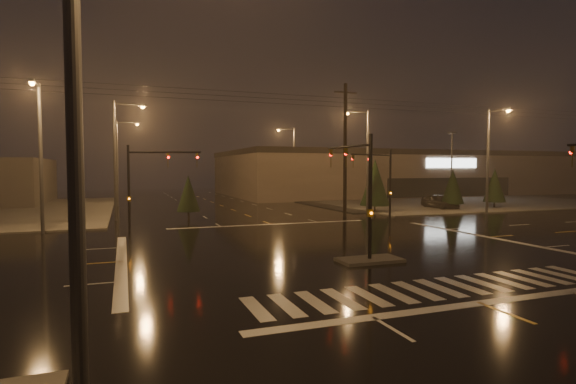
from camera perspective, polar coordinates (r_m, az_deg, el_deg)
name	(u,v)px	position (r m, az deg, el deg)	size (l,w,h in m)	color
ground	(332,247)	(25.21, 5.67, -7.03)	(140.00, 140.00, 0.00)	black
sidewalk_ne	(432,199)	(66.52, 17.77, -0.87)	(36.00, 36.00, 0.12)	#45433E
median_island	(370,260)	(21.73, 10.32, -8.48)	(3.00, 1.60, 0.15)	#45433E
crosswalk	(440,288)	(17.73, 18.70, -11.45)	(15.00, 2.60, 0.01)	beige
stop_bar_near	(480,303)	(16.28, 23.24, -12.84)	(16.00, 0.50, 0.01)	beige
stop_bar_far	(271,224)	(35.33, -2.14, -4.12)	(16.00, 0.50, 0.01)	beige
parking_lot	(470,199)	(68.22, 22.12, -0.87)	(50.00, 24.00, 0.08)	black
retail_building	(397,172)	(82.28, 13.71, 2.54)	(60.20, 28.30, 7.20)	brown
signal_mast_median	(360,181)	(22.11, 9.19, 1.33)	(0.25, 4.59, 6.00)	black
signal_mast_ne	(382,176)	(38.32, 11.90, 2.05)	(4.84, 1.86, 6.00)	black
signal_mast_nw	(144,177)	(32.51, -17.81, 1.81)	(4.84, 1.86, 6.00)	black
streetlight_0	(96,73)	(7.48, -23.15, 13.70)	(2.77, 0.32, 10.00)	#38383A
streetlight_1	(119,152)	(40.37, -20.72, 4.82)	(2.77, 0.32, 10.00)	#38383A
streetlight_2	(120,156)	(56.36, -20.56, 4.25)	(2.77, 0.32, 10.00)	#38383A
streetlight_3	(365,154)	(44.24, 9.74, 4.80)	(2.77, 0.32, 10.00)	#38383A
streetlight_4	(292,158)	(62.37, 0.52, 4.30)	(2.77, 0.32, 10.00)	#38383A
streetlight_5	(40,147)	(33.95, -29.01, 5.02)	(0.32, 2.77, 10.00)	#38383A
streetlight_6	(490,154)	(46.95, 24.32, 4.47)	(0.32, 2.77, 10.00)	#38383A
utility_pole_1	(345,149)	(40.97, 7.27, 5.42)	(2.20, 0.32, 12.00)	black
conifer_0	(375,182)	(45.66, 11.00, 1.20)	(2.94, 2.94, 5.30)	black
conifer_1	(453,186)	(50.34, 20.18, 0.70)	(2.34, 2.34, 4.36)	black
conifer_2	(495,185)	(54.52, 24.76, 0.79)	(2.36, 2.36, 4.39)	black
conifer_3	(188,193)	(39.44, -12.54, -0.16)	(1.99, 1.99, 3.82)	black
car_parked	(440,201)	(51.45, 18.70, -1.13)	(1.93, 4.79, 1.63)	black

